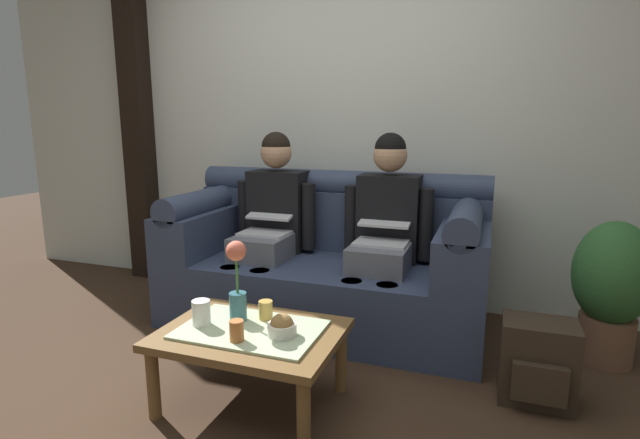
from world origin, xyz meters
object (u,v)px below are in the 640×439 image
Objects in this scene: couch at (326,264)px; potted_plant at (612,286)px; coffee_table at (251,340)px; backpack_right at (538,363)px; person_left at (271,218)px; flower_vase at (237,280)px; cup_near_right at (201,313)px; person_right at (385,226)px; snack_bowl at (282,327)px; cup_near_left at (237,331)px; cup_far_center at (266,310)px.

potted_plant is (1.62, -0.04, 0.06)m from couch.
coffee_table is 2.07× the size of backpack_right.
backpack_right is (1.62, -0.58, -0.47)m from person_left.
backpack_right reaches higher than coffee_table.
cup_near_right is at bearing -141.13° from flower_vase.
person_right is 3.21× the size of flower_vase.
couch is 5.23× the size of flower_vase.
couch is 1.00m from flower_vase.
snack_bowl is 1.19m from backpack_right.
coffee_table is 0.19m from snack_bowl.
couch reaches higher than cup_near_right.
person_right is 1.25m from potted_plant.
coffee_table is 0.17m from cup_near_left.
snack_bowl is at bearing -43.87° from cup_far_center.
cup_far_center is at bearing 86.91° from cup_near_left.
coffee_table is 9.10× the size of cup_far_center.
potted_plant reaches higher than backpack_right.
flower_vase is at bearing -155.01° from cup_far_center.
person_left is at bearing -179.62° from couch.
backpack_right is (1.23, 0.60, -0.23)m from cup_near_left.
cup_far_center is at bearing 24.99° from flower_vase.
person_left reaches higher than flower_vase.
person_left reaches higher than snack_bowl.
snack_bowl is at bearing -101.60° from person_right.
cup_near_left reaches higher than coffee_table.
cup_near_left is (0.10, -0.20, -0.15)m from flower_vase.
person_right is 1.11m from snack_bowl.
potted_plant is (1.84, 1.05, 0.00)m from cup_near_right.
potted_plant is at bearing 28.85° from flower_vase.
flower_vase is at bearing -151.15° from potted_plant.
person_left is at bearing 108.32° from cup_near_left.
couch is at bearing 98.80° from snack_bowl.
snack_bowl is 1.41× the size of cup_near_left.
potted_plant reaches higher than coffee_table.
snack_bowl is at bearing -144.63° from potted_plant.
cup_near_left is 0.25m from cup_near_right.
cup_near_left is 1.38m from backpack_right.
couch is 22.04× the size of cup_near_left.
couch is 1.38m from backpack_right.
snack_bowl reaches higher than cup_far_center.
backpack_right is at bearing -19.70° from person_left.
cup_near_left is at bearing -144.70° from potted_plant.
flower_vase reaches higher than cup_far_center.
couch is at bearing 90.00° from coffee_table.
person_right is 1.57× the size of potted_plant.
snack_bowl is at bearing -18.29° from flower_vase.
person_left is at bearing 98.18° from cup_near_right.
person_left is 1.22m from snack_bowl.
cup_near_left is at bearing -154.17° from backpack_right.
couch is 1.08m from snack_bowl.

